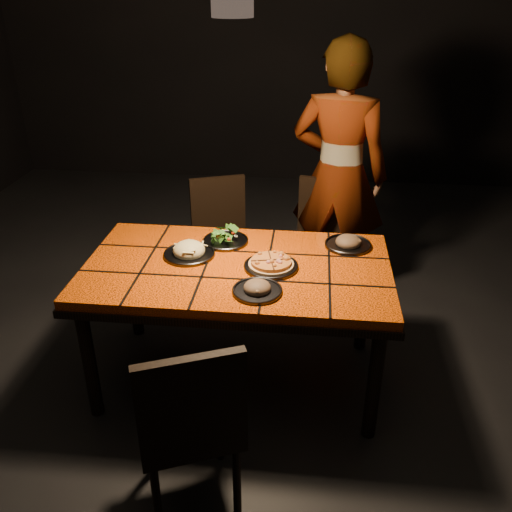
# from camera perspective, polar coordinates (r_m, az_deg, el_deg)

# --- Properties ---
(room_shell) EXTENTS (6.04, 7.04, 3.08)m
(room_shell) POSITION_cam_1_polar(r_m,az_deg,el_deg) (2.57, -2.28, 13.96)
(room_shell) COLOR black
(room_shell) RESTS_ON ground
(dining_table) EXTENTS (1.62, 0.92, 0.75)m
(dining_table) POSITION_cam_1_polar(r_m,az_deg,el_deg) (2.88, -1.97, -2.29)
(dining_table) COLOR #FF5808
(dining_table) RESTS_ON ground
(chair_near) EXTENTS (0.54, 0.54, 0.91)m
(chair_near) POSITION_cam_1_polar(r_m,az_deg,el_deg) (2.27, -6.96, -16.85)
(chair_near) COLOR black
(chair_near) RESTS_ON ground
(chair_far_left) EXTENTS (0.50, 0.50, 0.86)m
(chair_far_left) POSITION_cam_1_polar(r_m,az_deg,el_deg) (3.82, -3.67, 2.61)
(chair_far_left) COLOR black
(chair_far_left) RESTS_ON ground
(chair_far_right) EXTENTS (0.48, 0.48, 0.88)m
(chair_far_right) POSITION_cam_1_polar(r_m,az_deg,el_deg) (3.76, 6.97, 2.20)
(chair_far_right) COLOR black
(chair_far_right) RESTS_ON ground
(diner) EXTENTS (0.74, 0.57, 1.79)m
(diner) POSITION_cam_1_polar(r_m,az_deg,el_deg) (3.73, 8.71, 8.39)
(diner) COLOR brown
(diner) RESTS_ON ground
(plate_pizza) EXTENTS (0.28, 0.28, 0.04)m
(plate_pizza) POSITION_cam_1_polar(r_m,az_deg,el_deg) (2.80, 1.60, -0.92)
(plate_pizza) COLOR #333338
(plate_pizza) RESTS_ON dining_table
(plate_pasta) EXTENTS (0.28, 0.28, 0.09)m
(plate_pasta) POSITION_cam_1_polar(r_m,az_deg,el_deg) (2.94, -7.05, 0.48)
(plate_pasta) COLOR #333338
(plate_pasta) RESTS_ON dining_table
(plate_salad) EXTENTS (0.26, 0.26, 0.07)m
(plate_salad) POSITION_cam_1_polar(r_m,az_deg,el_deg) (3.07, -3.23, 1.89)
(plate_salad) COLOR #333338
(plate_salad) RESTS_ON dining_table
(plate_mushroom_a) EXTENTS (0.24, 0.24, 0.08)m
(plate_mushroom_a) POSITION_cam_1_polar(r_m,az_deg,el_deg) (2.59, 0.13, -3.44)
(plate_mushroom_a) COLOR #333338
(plate_mushroom_a) RESTS_ON dining_table
(plate_mushroom_b) EXTENTS (0.26, 0.26, 0.09)m
(plate_mushroom_b) POSITION_cam_1_polar(r_m,az_deg,el_deg) (3.06, 9.68, 1.42)
(plate_mushroom_b) COLOR #333338
(plate_mushroom_b) RESTS_ON dining_table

